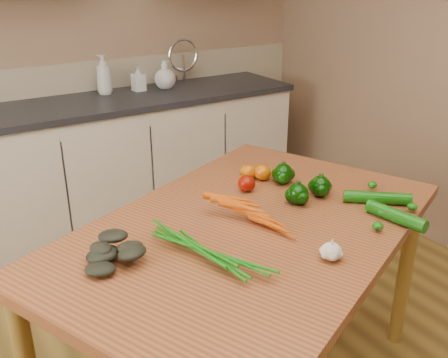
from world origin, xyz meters
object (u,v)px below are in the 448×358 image
object	(u,v)px
pepper_b	(283,174)
pepper_c	(320,186)
table	(249,246)
soap_bottle_a	(104,75)
zucchini_a	(377,198)
soap_bottle_c	(165,75)
tomato_b	(248,172)
tomato_c	(262,172)
carrot_bunch	(236,224)
tomato_a	(247,183)
leafy_greens	(106,250)
pepper_a	(298,194)
garlic_bulb	(331,252)
soap_bottle_b	(138,78)
zucchini_b	(396,216)

from	to	relation	value
pepper_b	pepper_c	size ratio (longest dim) A/B	1.04
table	soap_bottle_a	world-z (taller)	soap_bottle_a
pepper_c	zucchini_a	size ratio (longest dim) A/B	0.33
pepper_b	soap_bottle_c	bearing A→B (deg)	81.59
pepper_c	tomato_b	size ratio (longest dim) A/B	1.18
tomato_c	carrot_bunch	bearing A→B (deg)	-137.30
soap_bottle_c	tomato_a	bearing A→B (deg)	-144.49
leafy_greens	carrot_bunch	bearing A→B (deg)	-5.64
tomato_b	tomato_c	distance (m)	0.06
leafy_greens	tomato_b	world-z (taller)	leafy_greens
soap_bottle_a	pepper_a	world-z (taller)	soap_bottle_a
tomato_a	table	bearing A→B (deg)	-122.93
tomato_c	pepper_a	bearing A→B (deg)	-95.85
pepper_a	tomato_a	distance (m)	0.23
table	soap_bottle_c	size ratio (longest dim) A/B	9.42
garlic_bulb	pepper_c	distance (m)	0.49
tomato_a	garlic_bulb	bearing A→B (deg)	-97.58
pepper_c	tomato_a	bearing A→B (deg)	138.21
table	soap_bottle_b	bearing A→B (deg)	55.01
soap_bottle_b	pepper_a	xyz separation A→B (m)	(-0.13, -1.84, -0.13)
tomato_c	zucchini_a	world-z (taller)	tomato_c
table	garlic_bulb	size ratio (longest dim) A/B	26.03
carrot_bunch	soap_bottle_b	bearing A→B (deg)	52.94
table	tomato_a	world-z (taller)	tomato_a
soap_bottle_b	tomato_b	xyz separation A→B (m)	(-0.15, -1.53, -0.14)
soap_bottle_a	garlic_bulb	bearing A→B (deg)	58.90
carrot_bunch	zucchini_b	size ratio (longest dim) A/B	1.21
pepper_c	zucchini_b	bearing A→B (deg)	-76.52
carrot_bunch	garlic_bulb	size ratio (longest dim) A/B	4.12
table	soap_bottle_c	xyz separation A→B (m)	(0.58, 1.86, 0.27)
table	pepper_c	bearing A→B (deg)	-16.19
carrot_bunch	table	bearing A→B (deg)	-3.10
carrot_bunch	pepper_a	xyz separation A→B (m)	(0.34, 0.07, 0.00)
soap_bottle_a	garlic_bulb	xyz separation A→B (m)	(-0.08, -2.25, -0.18)
garlic_bulb	tomato_b	world-z (taller)	tomato_b
soap_bottle_a	pepper_b	world-z (taller)	soap_bottle_a
tomato_b	pepper_b	bearing A→B (deg)	-50.68
pepper_c	soap_bottle_b	bearing A→B (deg)	89.88
soap_bottle_a	zucchini_a	distance (m)	2.09
garlic_bulb	pepper_c	size ratio (longest dim) A/B	0.81
leafy_greens	tomato_c	xyz separation A→B (m)	(0.82, 0.30, -0.02)
soap_bottle_b	pepper_c	world-z (taller)	soap_bottle_b
soap_bottle_b	soap_bottle_c	bearing A→B (deg)	168.14
soap_bottle_b	tomato_b	world-z (taller)	soap_bottle_b
soap_bottle_c	garlic_bulb	size ratio (longest dim) A/B	2.76
tomato_c	soap_bottle_a	bearing A→B (deg)	94.55
pepper_c	tomato_a	size ratio (longest dim) A/B	1.14
table	zucchini_b	xyz separation A→B (m)	(0.47, -0.27, 0.12)
soap_bottle_b	zucchini_a	xyz separation A→B (m)	(0.14, -2.01, -0.14)
tomato_c	zucchini_b	distance (m)	0.61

